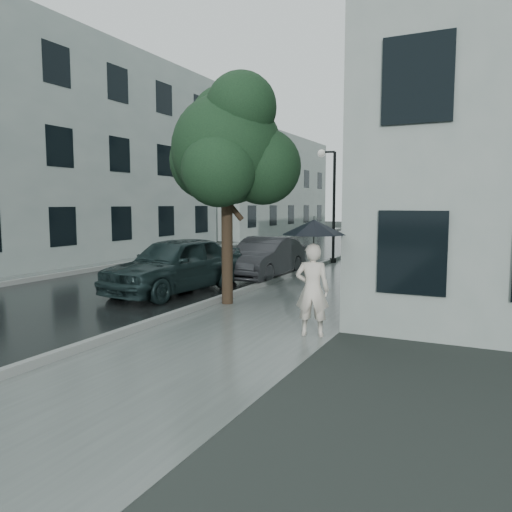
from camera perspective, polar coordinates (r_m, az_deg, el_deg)
The scene contains 14 objects.
ground at distance 9.29m, azimuth -5.25°, elevation -9.44°, with size 120.00×120.00×0.00m, color black.
sidewalk at distance 20.30m, azimuth 13.01°, elevation -1.13°, with size 3.50×60.00×0.01m, color slate.
kerb_near at distance 20.76m, azimuth 8.10°, elevation -0.68°, with size 0.15×60.00×0.15m, color slate.
asphalt_road at distance 22.07m, azimuth -0.60°, elevation -0.42°, with size 6.85×60.00×0.00m, color black.
kerb_far at distance 23.81m, azimuth -8.18°, elevation 0.17°, with size 0.15×60.00×0.15m, color slate.
sidewalk_far at distance 24.34m, azimuth -9.99°, elevation 0.10°, with size 1.70×60.00×0.01m, color #4C5451.
building_far_a at distance 24.26m, azimuth -24.29°, elevation 10.87°, with size 7.02×20.00×9.50m.
building_far_b at distance 41.95m, azimuth -0.41°, elevation 8.09°, with size 7.02×18.00×8.00m.
pedestrian at distance 9.35m, azimuth 6.45°, elevation -3.85°, with size 0.63×0.42×1.74m, color beige.
umbrella at distance 9.26m, azimuth 6.63°, elevation 3.31°, with size 1.47×1.47×1.29m.
street_tree at distance 12.36m, azimuth -3.15°, elevation 12.19°, with size 3.48×3.16×5.50m.
lamp_post at distance 21.05m, azimuth 8.48°, elevation 6.58°, with size 0.84×0.37×4.70m.
car_near at distance 14.03m, azimuth -9.17°, elevation -0.96°, with size 1.85×4.59×1.56m, color black.
car_far at distance 16.51m, azimuth 1.01°, elevation -0.20°, with size 1.44×4.12×1.36m, color #222427.
Camera 1 is at (4.61, -7.68, 2.47)m, focal length 35.00 mm.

